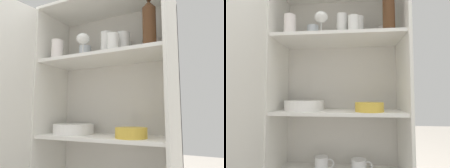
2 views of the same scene
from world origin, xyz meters
TOP-DOWN VIEW (x-y plane):
  - cupboard_back_panel at (0.00, 0.31)m, footprint 0.82×0.02m
  - cupboard_side_left at (-0.40, 0.15)m, footprint 0.02×0.34m
  - cupboard_side_right at (0.40, 0.15)m, footprint 0.02×0.34m
  - cupboard_top_panel at (0.00, 0.15)m, footprint 0.82×0.34m
  - shelf_board_middle at (0.00, 0.15)m, footprint 0.78×0.30m
  - shelf_board_upper at (0.00, 0.15)m, footprint 0.78×0.30m
  - tumbler_glass_0 at (-0.19, 0.22)m, footprint 0.08×0.08m
  - tumbler_glass_1 at (0.10, 0.07)m, footprint 0.07×0.07m
  - tumbler_glass_2 at (0.02, 0.13)m, footprint 0.07×0.07m
  - tumbler_glass_3 at (-0.29, 0.06)m, footprint 0.07×0.07m
  - tumbler_glass_4 at (0.12, 0.15)m, footprint 0.08×0.08m
  - tumbler_glass_5 at (0.29, 0.24)m, footprint 0.07×0.07m
  - tumbler_glass_6 at (0.10, 0.23)m, footprint 0.08×0.08m
  - wine_glass_0 at (-0.10, 0.06)m, footprint 0.08×0.08m
  - wine_bottle at (0.31, 0.07)m, footprint 0.07×0.07m
  - plate_stack_white at (-0.23, 0.16)m, footprint 0.26×0.26m
  - mixing_bowl_large at (0.19, 0.10)m, footprint 0.17×0.17m

SIDE VIEW (x-z plane):
  - shelf_board_middle at x=0.00m, z-range 0.72..0.74m
  - cupboard_back_panel at x=0.00m, z-range 0.00..1.53m
  - cupboard_side_left at x=-0.40m, z-range 0.00..1.53m
  - cupboard_side_right at x=0.40m, z-range 0.00..1.53m
  - mixing_bowl_large at x=0.19m, z-range 0.74..0.80m
  - plate_stack_white at x=-0.23m, z-range 0.74..0.80m
  - shelf_board_upper at x=0.00m, z-range 1.18..1.20m
  - tumbler_glass_5 at x=0.29m, z-range 1.20..1.30m
  - tumbler_glass_1 at x=0.10m, z-range 1.20..1.31m
  - tumbler_glass_6 at x=0.10m, z-range 1.20..1.31m
  - tumbler_glass_0 at x=-0.19m, z-range 1.20..1.32m
  - tumbler_glass_3 at x=-0.29m, z-range 1.20..1.33m
  - tumbler_glass_4 at x=0.12m, z-range 1.20..1.33m
  - tumbler_glass_2 at x=0.02m, z-range 1.20..1.35m
  - wine_glass_0 at x=-0.10m, z-range 1.23..1.37m
  - wine_bottle at x=0.31m, z-range 1.18..1.48m
  - cupboard_top_panel at x=0.00m, z-range 1.53..1.54m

